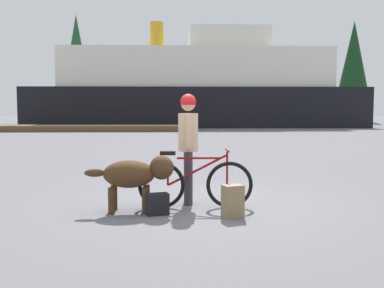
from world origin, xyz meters
TOP-DOWN VIEW (x-y plane):
  - ground_plane at (0.00, 0.00)m, footprint 160.00×160.00m
  - bicycle at (-0.14, -0.24)m, footprint 1.79×0.44m
  - person_cyclist at (-0.23, 0.12)m, footprint 0.32×0.53m
  - dog at (-1.03, -0.46)m, footprint 1.34×0.48m
  - backpack at (0.38, -0.84)m, footprint 0.33×0.29m
  - handbag_pannier at (-0.70, -0.66)m, footprint 0.36×0.27m
  - dock_pier at (-6.09, 23.67)m, footprint 13.44×2.96m
  - ferry_boat at (1.19, 31.63)m, footprint 27.37×8.43m
  - pine_tree_far_left at (-11.94, 44.88)m, footprint 3.39×3.39m
  - pine_tree_center at (1.47, 44.17)m, footprint 3.45×3.45m
  - pine_tree_far_right at (19.20, 43.15)m, footprint 3.60×3.60m

SIDE VIEW (x-z plane):
  - ground_plane at x=0.00m, z-range 0.00..0.00m
  - handbag_pannier at x=-0.70m, z-range 0.00..0.32m
  - dock_pier at x=-6.09m, z-range 0.00..0.40m
  - backpack at x=0.38m, z-range 0.00..0.47m
  - bicycle at x=-0.14m, z-range -0.07..0.85m
  - dog at x=-1.03m, z-range 0.14..0.99m
  - person_cyclist at x=-0.23m, z-range 0.19..1.98m
  - ferry_boat at x=1.19m, z-range -1.30..7.50m
  - pine_tree_far_right at x=19.20m, z-range 1.26..12.50m
  - pine_tree_center at x=1.47m, z-range 1.51..12.31m
  - pine_tree_far_left at x=-11.94m, z-range 1.27..13.39m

